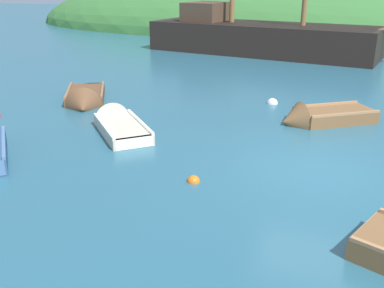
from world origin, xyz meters
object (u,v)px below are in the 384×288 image
sailing_ship (259,42)px  buoy_white (272,104)px  rowboat_near_dock (85,100)px  buoy_orange (193,182)px  rowboat_portside (320,119)px  rowboat_outer_left (118,126)px

sailing_ship → buoy_white: bearing=-66.0°
rowboat_near_dock → buoy_white: bearing=80.0°
buoy_orange → buoy_white: (0.87, 6.99, 0.00)m
sailing_ship → rowboat_near_dock: 13.67m
rowboat_portside → buoy_white: 2.47m
sailing_ship → buoy_orange: bearing=-72.8°
sailing_ship → buoy_orange: size_ratio=55.48×
rowboat_near_dock → buoy_white: rowboat_near_dock is taller
rowboat_portside → sailing_ship: bearing=-105.3°
rowboat_portside → buoy_white: rowboat_portside is taller
buoy_orange → sailing_ship: bearing=94.1°
sailing_ship → rowboat_outer_left: sailing_ship is taller
buoy_white → rowboat_portside: bearing=-47.2°
rowboat_near_dock → buoy_white: 6.67m
rowboat_near_dock → buoy_orange: bearing=21.3°
rowboat_outer_left → buoy_white: rowboat_outer_left is taller
rowboat_outer_left → rowboat_near_dock: bearing=6.1°
rowboat_outer_left → buoy_orange: 4.26m
rowboat_portside → buoy_orange: 5.77m
rowboat_portside → rowboat_outer_left: bearing=-9.6°
rowboat_near_dock → buoy_orange: rowboat_near_dock is taller
sailing_ship → rowboat_portside: 13.57m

